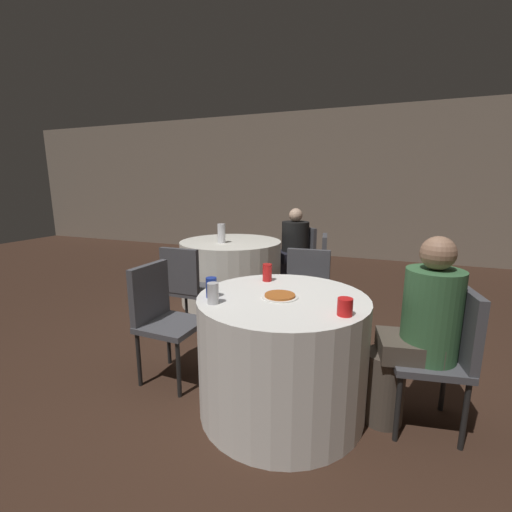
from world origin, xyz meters
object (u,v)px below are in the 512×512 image
at_px(table_far, 231,272).
at_px(person_black_shirt, 291,250).
at_px(chair_near_west, 161,311).
at_px(soda_can_red, 267,273).
at_px(soda_can_blue, 211,287).
at_px(soda_can_silver, 213,293).
at_px(chair_far_east, 316,264).
at_px(chair_far_south, 185,283).
at_px(pizza_plate_near, 280,296).
at_px(chair_near_east, 445,346).
at_px(table_near, 282,353).
at_px(bottle_far, 221,233).
at_px(chair_near_north, 306,289).
at_px(person_green_jacket, 415,335).
at_px(chair_far_northeast, 300,253).

bearing_deg(table_far, person_black_shirt, 48.41).
relative_size(chair_near_west, person_black_shirt, 0.77).
distance_m(table_far, chair_near_west, 1.73).
height_order(chair_near_west, person_black_shirt, person_black_shirt).
relative_size(table_far, soda_can_red, 9.87).
distance_m(soda_can_blue, soda_can_silver, 0.11).
xyz_separation_m(chair_far_east, soda_can_silver, (-0.16, -2.17, 0.30)).
relative_size(table_far, chair_far_south, 1.40).
distance_m(chair_far_south, person_black_shirt, 1.74).
bearing_deg(pizza_plate_near, chair_near_east, 10.82).
relative_size(chair_far_east, soda_can_silver, 7.05).
height_order(chair_far_south, person_black_shirt, person_black_shirt).
height_order(chair_near_east, chair_far_south, same).
bearing_deg(table_near, soda_can_blue, -157.16).
bearing_deg(soda_can_blue, pizza_plate_near, 21.36).
xyz_separation_m(chair_far_east, bottle_far, (-1.04, -0.32, 0.35)).
xyz_separation_m(person_black_shirt, soda_can_silver, (0.27, -2.64, 0.24)).
xyz_separation_m(table_near, soda_can_silver, (-0.34, -0.26, 0.44)).
bearing_deg(pizza_plate_near, chair_near_north, 93.13).
distance_m(chair_near_north, chair_far_east, 0.98).
bearing_deg(soda_can_blue, chair_near_north, 73.15).
distance_m(table_near, bottle_far, 2.06).
relative_size(chair_far_south, bottle_far, 3.89).
relative_size(table_far, pizza_plate_near, 5.38).
height_order(chair_far_south, chair_far_east, same).
xyz_separation_m(chair_far_east, soda_can_blue, (-0.22, -2.07, 0.30)).
bearing_deg(table_far, chair_far_south, -89.44).
distance_m(chair_near_north, soda_can_blue, 1.19).
height_order(table_near, soda_can_silver, soda_can_silver).
bearing_deg(chair_far_south, chair_near_east, -15.68).
bearing_deg(person_green_jacket, chair_far_northeast, 18.23).
relative_size(chair_near_east, chair_far_south, 1.00).
bearing_deg(table_near, chair_far_east, 95.41).
height_order(table_near, soda_can_blue, soda_can_blue).
bearing_deg(chair_far_northeast, chair_near_north, 147.34).
bearing_deg(chair_near_west, soda_can_silver, 65.65).
xyz_separation_m(chair_near_north, pizza_plate_near, (0.05, -0.95, 0.25)).
relative_size(person_black_shirt, person_green_jacket, 0.97).
xyz_separation_m(table_far, chair_near_west, (0.25, -1.71, 0.14)).
bearing_deg(chair_near_east, chair_near_west, 84.11).
relative_size(person_black_shirt, soda_can_red, 9.14).
distance_m(chair_far_northeast, person_green_jacket, 2.68).
bearing_deg(person_black_shirt, chair_near_east, 166.19).
relative_size(pizza_plate_near, bottle_far, 1.01).
distance_m(table_far, chair_far_northeast, 1.02).
xyz_separation_m(person_green_jacket, pizza_plate_near, (-0.77, -0.15, 0.19)).
bearing_deg(person_black_shirt, table_far, 90.00).
bearing_deg(chair_near_west, bottle_far, -167.67).
relative_size(soda_can_blue, soda_can_silver, 1.00).
distance_m(person_green_jacket, bottle_far, 2.47).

